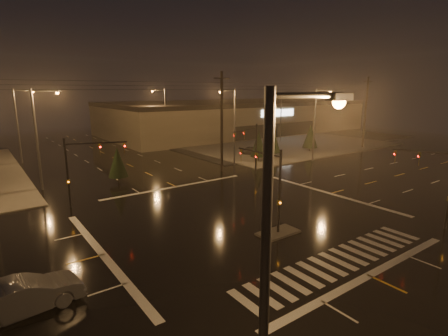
{
  "coord_description": "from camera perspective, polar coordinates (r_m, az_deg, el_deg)",
  "views": [
    {
      "loc": [
        -16.55,
        -20.36,
        9.93
      ],
      "look_at": [
        1.45,
        4.49,
        3.0
      ],
      "focal_mm": 28.0,
      "sensor_mm": 36.0,
      "label": 1
    }
  ],
  "objects": [
    {
      "name": "signal_mast_ne",
      "position": [
        40.58,
        4.55,
        3.99
      ],
      "size": [
        4.84,
        1.86,
        6.0
      ],
      "color": "black",
      "rests_on": "ground"
    },
    {
      "name": "ground",
      "position": [
        28.06,
        3.02,
        -8.02
      ],
      "size": [
        140.0,
        140.0,
        0.0
      ],
      "primitive_type": "plane",
      "color": "black",
      "rests_on": "ground"
    },
    {
      "name": "conifer_3",
      "position": [
        39.12,
        -16.98,
        0.94
      ],
      "size": [
        2.07,
        2.07,
        3.94
      ],
      "color": "black",
      "rests_on": "ground"
    },
    {
      "name": "streetlight_4",
      "position": [
        62.95,
        -9.81,
        8.78
      ],
      "size": [
        2.77,
        0.32,
        10.0
      ],
      "color": "#38383A",
      "rests_on": "ground"
    },
    {
      "name": "car_parked",
      "position": [
        54.04,
        4.8,
        2.8
      ],
      "size": [
        3.48,
        4.07,
        1.32
      ],
      "primitive_type": "imported",
      "rotation": [
        0.0,
        0.0,
        0.6
      ],
      "color": "black",
      "rests_on": "ground"
    },
    {
      "name": "streetlight_2",
      "position": [
        54.78,
        -30.41,
        6.67
      ],
      "size": [
        2.77,
        0.32,
        10.0
      ],
      "color": "#38383A",
      "rests_on": "ground"
    },
    {
      "name": "stop_bar_near",
      "position": [
        21.45,
        22.56,
        -15.89
      ],
      "size": [
        16.0,
        0.5,
        0.01
      ],
      "primitive_type": "cube",
      "color": "beige",
      "rests_on": "ground"
    },
    {
      "name": "signal_mast_se",
      "position": [
        29.47,
        31.66,
        -1.39
      ],
      "size": [
        1.55,
        3.87,
        6.0
      ],
      "color": "black",
      "rests_on": "ground"
    },
    {
      "name": "crosswalk",
      "position": [
        22.4,
        18.09,
        -14.26
      ],
      "size": [
        15.0,
        2.6,
        0.01
      ],
      "primitive_type": "cube",
      "color": "beige",
      "rests_on": "ground"
    },
    {
      "name": "retail_building",
      "position": [
        84.24,
        1.95,
        8.57
      ],
      "size": [
        60.2,
        28.3,
        7.2
      ],
      "color": "#655E48",
      "rests_on": "ground"
    },
    {
      "name": "median_island",
      "position": [
        25.27,
        8.81,
        -10.38
      ],
      "size": [
        3.0,
        1.6,
        0.15
      ],
      "primitive_type": "cube",
      "color": "#45433E",
      "rests_on": "ground"
    },
    {
      "name": "streetlight_3",
      "position": [
        45.92,
        1.43,
        7.57
      ],
      "size": [
        2.77,
        0.32,
        10.0
      ],
      "color": "#38383A",
      "rests_on": "ground"
    },
    {
      "name": "streetlight_0",
      "position": [
        8.64,
        8.32,
        -15.96
      ],
      "size": [
        2.77,
        0.32,
        10.0
      ],
      "color": "#38383A",
      "rests_on": "ground"
    },
    {
      "name": "conifer_2",
      "position": [
        58.24,
        13.91,
        5.09
      ],
      "size": [
        2.4,
        2.4,
        4.44
      ],
      "color": "black",
      "rests_on": "ground"
    },
    {
      "name": "conifer_0",
      "position": [
        49.12,
        5.69,
        3.95
      ],
      "size": [
        2.29,
        2.29,
        4.28
      ],
      "color": "black",
      "rests_on": "ground"
    },
    {
      "name": "conifer_1",
      "position": [
        52.66,
        7.72,
        4.94
      ],
      "size": [
        2.82,
        2.82,
        5.11
      ],
      "color": "black",
      "rests_on": "ground"
    },
    {
      "name": "stop_bar_far",
      "position": [
        36.82,
        -7.8,
        -3.03
      ],
      "size": [
        16.0,
        0.5,
        0.01
      ],
      "primitive_type": "cube",
      "color": "beige",
      "rests_on": "ground"
    },
    {
      "name": "streetlight_1",
      "position": [
        38.96,
        -27.9,
        5.17
      ],
      "size": [
        2.77,
        0.32,
        10.0
      ],
      "color": "#38383A",
      "rests_on": "ground"
    },
    {
      "name": "sidewalk_ne",
      "position": [
        69.29,
        6.79,
        4.45
      ],
      "size": [
        36.0,
        36.0,
        0.12
      ],
      "primitive_type": "cube",
      "color": "#45433E",
      "rests_on": "ground"
    },
    {
      "name": "streetlight_6",
      "position": [
        49.99,
        14.87,
        7.57
      ],
      "size": [
        0.32,
        2.77,
        10.0
      ],
      "color": "#38383A",
      "rests_on": "ground"
    },
    {
      "name": "utility_pole_2",
      "position": [
        64.58,
        22.09,
        8.44
      ],
      "size": [
        2.2,
        0.32,
        12.0
      ],
      "color": "black",
      "rests_on": "ground"
    },
    {
      "name": "car_crossing",
      "position": [
        19.01,
        -29.89,
        -17.73
      ],
      "size": [
        5.17,
        2.3,
        1.65
      ],
      "primitive_type": "imported",
      "rotation": [
        0.0,
        0.0,
        1.68
      ],
      "color": "#595A61",
      "rests_on": "ground"
    },
    {
      "name": "utility_pole_1",
      "position": [
        42.4,
        -0.37,
        7.59
      ],
      "size": [
        2.2,
        0.32,
        12.0
      ],
      "color": "black",
      "rests_on": "ground"
    },
    {
      "name": "parking_lot",
      "position": [
        71.37,
        10.84,
        4.53
      ],
      "size": [
        50.0,
        24.0,
        0.08
      ],
      "primitive_type": "cube",
      "color": "black",
      "rests_on": "ground"
    },
    {
      "name": "signal_mast_median",
      "position": [
        24.72,
        7.59,
        -1.86
      ],
      "size": [
        0.25,
        4.59,
        6.0
      ],
      "color": "black",
      "rests_on": "ground"
    },
    {
      "name": "signal_mast_nw",
      "position": [
        31.9,
        -22.44,
        0.66
      ],
      "size": [
        4.84,
        1.86,
        6.0
      ],
      "color": "black",
      "rests_on": "ground"
    }
  ]
}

